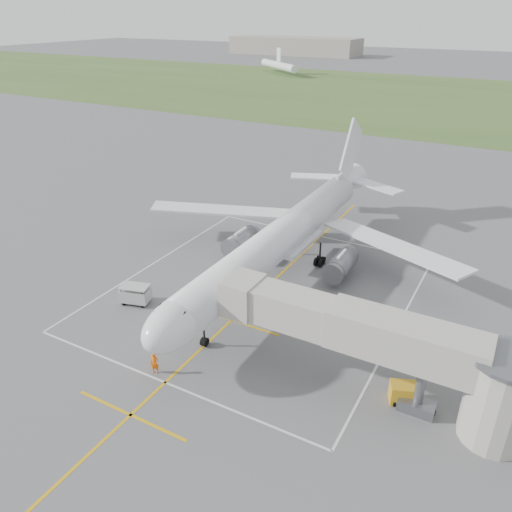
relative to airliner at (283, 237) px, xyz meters
The scene contains 11 objects.
ground 4.46m from the airliner, 90.00° to the right, with size 700.00×700.00×0.00m, color #565658.
grass_strip 129.32m from the airliner, 90.00° to the left, with size 700.00×120.00×0.02m, color #3C5927.
apron_markings 7.90m from the airliner, 90.00° to the right, with size 28.20×60.00×0.01m.
airliner is the anchor object (origin of this frame).
jet_bridge 21.22m from the airliner, 42.19° to the right, with size 23.40×5.00×7.20m.
gpu_unit 22.09m from the airliner, 39.08° to the right, with size 2.45×2.09×1.56m.
baggage_cart 16.55m from the airliner, 127.89° to the right, with size 3.18×2.40×1.97m.
ramp_worker_nose 20.51m from the airliner, 94.07° to the right, with size 0.69×0.45×1.89m, color #FF5E08.
ramp_worker_wing 5.03m from the airliner, 169.34° to the left, with size 0.85×0.66×1.75m, color #EE4907.
distant_hangars 264.94m from the airliner, 93.50° to the left, with size 345.00×49.00×12.00m.
distant_aircraft 177.52m from the airliner, 88.01° to the left, with size 207.25×46.31×8.85m.
Camera 1 is at (21.16, -43.33, 26.50)m, focal length 35.00 mm.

